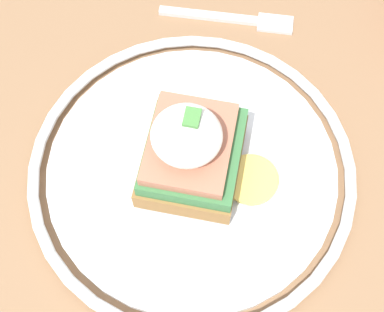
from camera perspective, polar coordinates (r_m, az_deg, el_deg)
name	(u,v)px	position (r m, az deg, el deg)	size (l,w,h in m)	color
dining_table	(197,230)	(0.59, 0.49, -7.94)	(0.91, 0.72, 0.73)	#846042
plate	(192,169)	(0.47, 0.00, -1.44)	(0.29, 0.29, 0.02)	silver
sandwich	(192,151)	(0.44, -0.03, 0.56)	(0.09, 0.12, 0.09)	olive
fork	(234,19)	(0.57, 4.47, 14.38)	(0.02, 0.14, 0.00)	silver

